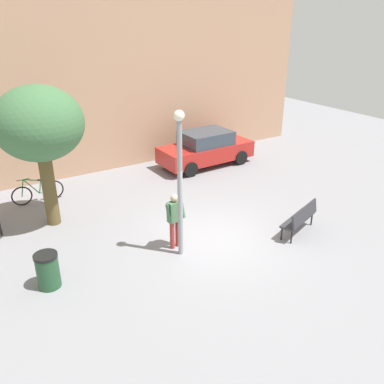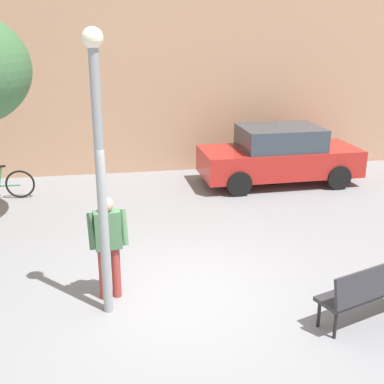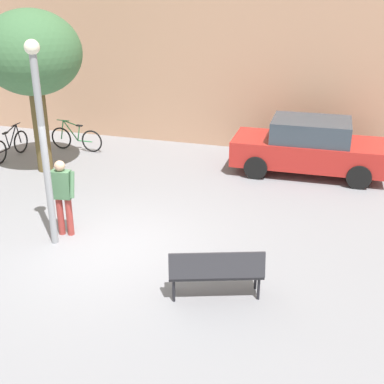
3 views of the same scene
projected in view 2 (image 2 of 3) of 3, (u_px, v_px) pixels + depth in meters
name	position (u px, v px, depth m)	size (l,w,h in m)	color
ground_plane	(186.00, 297.00, 7.94)	(36.00, 36.00, 0.00)	gray
building_facade	(138.00, 2.00, 14.15)	(19.35, 2.00, 9.43)	tan
lamppost	(100.00, 158.00, 6.80)	(0.28, 0.28, 4.08)	gray
person_by_lamppost	(108.00, 241.00, 7.63)	(0.62, 0.35, 1.67)	#9E3833
park_bench	(371.00, 288.00, 7.12)	(1.67, 0.98, 0.92)	#2D2D33
parked_car_red	(279.00, 155.00, 13.41)	(4.25, 1.91, 1.55)	#AD231E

